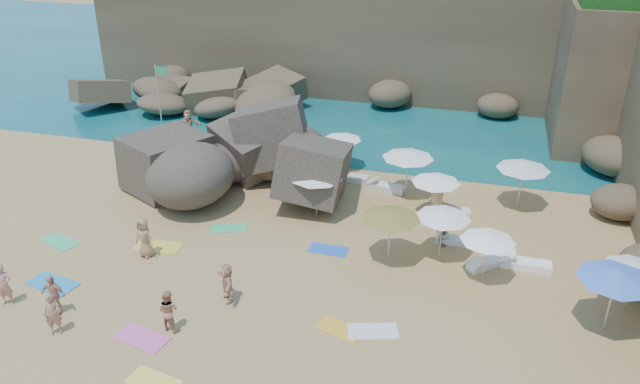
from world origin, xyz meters
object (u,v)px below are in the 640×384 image
(person_stand_4, at_px, (437,199))
(person_stand_1, at_px, (168,310))
(parasol_1, at_px, (524,165))
(lounger_0, at_px, (449,213))
(person_stand_3, at_px, (444,227))
(person_stand_5, at_px, (188,124))
(parasol_0, at_px, (342,137))
(person_stand_0, at_px, (4,285))
(parasol_2, at_px, (408,154))
(person_stand_2, at_px, (246,164))
(rock_outcrop, at_px, (241,181))
(flag_pole, at_px, (160,89))

(person_stand_4, bearing_deg, person_stand_1, -69.66)
(parasol_1, height_order, lounger_0, parasol_1)
(parasol_1, bearing_deg, lounger_0, -149.95)
(person_stand_3, height_order, person_stand_5, person_stand_5)
(person_stand_1, bearing_deg, parasol_0, -91.68)
(parasol_1, xyz_separation_m, person_stand_5, (-18.64, 3.84, -1.23))
(lounger_0, bearing_deg, person_stand_3, -102.25)
(person_stand_0, bearing_deg, person_stand_1, -13.40)
(parasol_2, bearing_deg, parasol_1, 1.62)
(parasol_0, xyz_separation_m, lounger_0, (5.97, -3.81, -1.63))
(parasol_2, relative_size, lounger_0, 1.32)
(person_stand_4, bearing_deg, person_stand_0, -85.50)
(lounger_0, xyz_separation_m, person_stand_1, (-8.40, -10.67, 0.62))
(person_stand_2, bearing_deg, rock_outcrop, 98.61)
(rock_outcrop, bearing_deg, parasol_0, 32.98)
(person_stand_1, bearing_deg, rock_outcrop, -71.90)
(rock_outcrop, xyz_separation_m, person_stand_2, (0.15, 0.44, 0.78))
(person_stand_1, relative_size, person_stand_4, 0.80)
(person_stand_0, relative_size, person_stand_5, 0.93)
(rock_outcrop, xyz_separation_m, parasol_1, (13.48, 0.86, 2.10))
(flag_pole, relative_size, parasol_2, 1.63)
(parasol_2, bearing_deg, rock_outcrop, -175.10)
(parasol_1, height_order, parasol_2, parasol_2)
(person_stand_2, relative_size, person_stand_3, 0.91)
(rock_outcrop, relative_size, parasol_1, 3.68)
(lounger_0, distance_m, person_stand_5, 16.62)
(flag_pole, distance_m, person_stand_2, 9.39)
(person_stand_0, distance_m, person_stand_3, 16.80)
(person_stand_5, bearing_deg, person_stand_4, -38.71)
(person_stand_2, bearing_deg, person_stand_0, 98.37)
(flag_pole, bearing_deg, person_stand_0, -79.71)
(flag_pole, bearing_deg, person_stand_3, -27.59)
(person_stand_1, relative_size, person_stand_5, 0.88)
(person_stand_3, bearing_deg, rock_outcrop, 94.82)
(parasol_2, bearing_deg, person_stand_2, -178.10)
(lounger_0, relative_size, person_stand_1, 1.21)
(person_stand_1, height_order, person_stand_5, person_stand_5)
(parasol_0, distance_m, person_stand_0, 17.17)
(parasol_1, relative_size, person_stand_0, 1.48)
(person_stand_4, bearing_deg, rock_outcrop, -129.60)
(rock_outcrop, bearing_deg, parasol_2, 4.90)
(flag_pole, xyz_separation_m, person_stand_4, (17.31, -7.03, -1.58))
(person_stand_1, bearing_deg, person_stand_4, -119.51)
(person_stand_3, relative_size, person_stand_5, 0.98)
(person_stand_1, bearing_deg, lounger_0, -120.35)
(parasol_0, relative_size, person_stand_2, 1.31)
(rock_outcrop, relative_size, parasol_0, 4.34)
(person_stand_2, xyz_separation_m, person_stand_5, (-5.31, 4.26, 0.09))
(person_stand_4, relative_size, person_stand_5, 1.10)
(parasol_1, relative_size, person_stand_4, 1.26)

